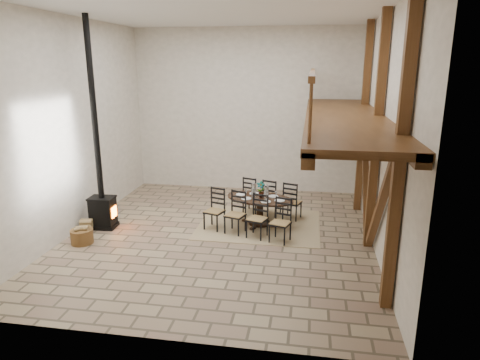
% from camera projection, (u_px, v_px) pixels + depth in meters
% --- Properties ---
extents(ground, '(8.00, 8.00, 0.00)m').
position_uv_depth(ground, '(220.00, 236.00, 10.12)').
color(ground, tan).
rests_on(ground, ground).
extents(room_shell, '(7.02, 8.02, 5.01)m').
position_uv_depth(room_shell, '(273.00, 108.00, 9.13)').
color(room_shell, white).
rests_on(room_shell, ground).
extents(rug, '(3.00, 2.50, 0.02)m').
position_uv_depth(rug, '(259.00, 224.00, 10.80)').
color(rug, tan).
rests_on(rug, ground).
extents(dining_table, '(2.36, 2.41, 1.12)m').
position_uv_depth(dining_table, '(258.00, 212.00, 10.63)').
color(dining_table, black).
rests_on(dining_table, ground).
extents(wood_stove, '(0.63, 0.49, 5.00)m').
position_uv_depth(wood_stove, '(100.00, 183.00, 10.32)').
color(wood_stove, black).
rests_on(wood_stove, ground).
extents(log_basket, '(0.50, 0.50, 0.41)m').
position_uv_depth(log_basket, '(82.00, 236.00, 9.65)').
color(log_basket, brown).
rests_on(log_basket, ground).
extents(log_stack, '(0.31, 0.24, 0.30)m').
position_uv_depth(log_stack, '(87.00, 225.00, 10.35)').
color(log_stack, '#9D8057').
rests_on(log_stack, ground).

